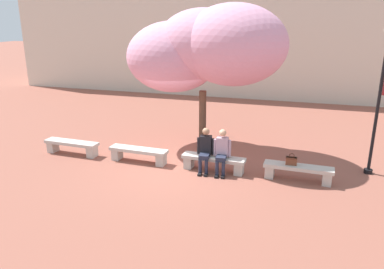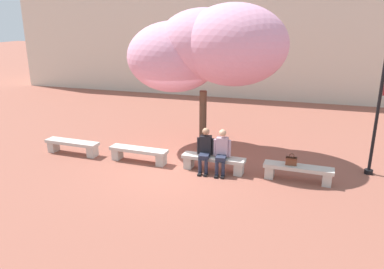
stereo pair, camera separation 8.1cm
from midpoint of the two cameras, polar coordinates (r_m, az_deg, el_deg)
ground_plane at (r=11.48m, az=-2.80°, el=-4.84°), size 100.00×100.00×0.00m
building_facade at (r=22.74m, az=8.08°, el=15.95°), size 28.00×4.00×7.63m
stone_bench_west_end at (r=12.99m, az=-18.02°, el=-1.59°), size 1.89×0.49×0.45m
stone_bench_near_west at (r=11.81m, az=-8.34°, el=-2.78°), size 1.89×0.49×0.45m
stone_bench_center at (r=11.05m, az=3.08°, el=-4.07°), size 1.89×0.49×0.45m
stone_bench_near_east at (r=10.78m, az=15.66°, el=-5.29°), size 1.89×0.49×0.45m
person_seated_left at (r=10.92m, az=1.81°, el=-2.11°), size 0.51×0.71×1.29m
person_seated_right at (r=10.81m, az=4.37°, el=-2.37°), size 0.51×0.70×1.29m
handbag at (r=10.68m, az=14.70°, el=-3.83°), size 0.30×0.15×0.34m
cherry_tree_main at (r=12.29m, az=1.67°, el=12.89°), size 5.28×3.31×4.79m
lamp_post_with_banner at (r=11.46m, az=26.69°, el=6.29°), size 0.54×0.28×4.17m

